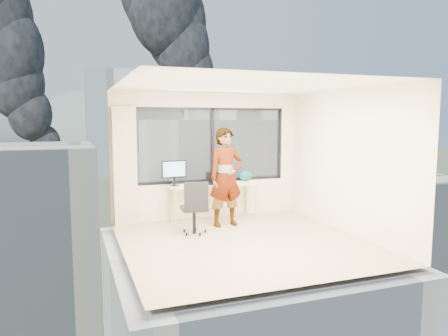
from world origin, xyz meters
name	(u,v)px	position (x,y,z in m)	size (l,w,h in m)	color
floor	(244,242)	(0.00, 0.00, 0.00)	(4.00, 4.00, 0.01)	#D7B38B
ceiling	(245,86)	(0.00, 0.00, 2.60)	(4.00, 4.00, 0.01)	white
wall_front	(309,182)	(0.00, -2.00, 1.30)	(4.00, 0.01, 2.60)	#F6EABE
wall_left	(121,171)	(-2.00, 0.00, 1.30)	(0.01, 4.00, 2.60)	#F6EABE
wall_right	(346,161)	(2.00, 0.00, 1.30)	(0.01, 4.00, 2.60)	#F6EABE
window_wall	(210,145)	(0.05, 2.00, 1.52)	(3.30, 0.16, 1.55)	black
curtain	(125,167)	(-1.72, 1.88, 1.15)	(0.45, 0.14, 2.30)	beige
desk	(213,202)	(0.00, 1.66, 0.38)	(1.80, 0.60, 0.75)	tan
chair	(194,207)	(-0.65, 0.80, 0.50)	(0.51, 0.51, 0.99)	black
person	(226,177)	(0.10, 1.16, 0.95)	(0.69, 0.45, 1.90)	#2D2D33
monitor	(174,173)	(-0.79, 1.73, 1.01)	(0.51, 0.11, 0.51)	black
game_console	(225,180)	(0.32, 1.83, 0.79)	(0.30, 0.25, 0.07)	white
laptop	(214,179)	(0.02, 1.63, 0.86)	(0.34, 0.36, 0.22)	black
cellphone	(204,185)	(-0.24, 1.51, 0.76)	(0.11, 0.05, 0.01)	black
pen_cup	(224,182)	(0.20, 1.56, 0.79)	(0.07, 0.07, 0.09)	black
handbag	(246,176)	(0.80, 1.84, 0.86)	(0.29, 0.15, 0.22)	#0B4443
exterior_ground	(82,176)	(0.00, 120.00, -14.00)	(400.00, 400.00, 0.04)	#515B3D
near_bldg_b	(212,191)	(12.00, 38.00, -6.00)	(14.00, 13.00, 16.00)	white
near_bldg_c	(403,224)	(30.00, 28.00, -9.00)	(12.00, 10.00, 10.00)	beige
far_tower_b	(109,123)	(8.00, 120.00, 1.00)	(13.00, 13.00, 30.00)	silver
far_tower_c	(209,128)	(45.00, 140.00, -1.00)	(15.00, 15.00, 26.00)	silver
hill_b	(205,139)	(100.00, 320.00, -14.00)	(300.00, 220.00, 96.00)	slate
tree_b	(191,305)	(4.00, 18.00, -9.50)	(7.60, 7.60, 9.00)	#29511B
tree_c	(282,208)	(22.00, 40.00, -9.00)	(8.40, 8.40, 10.00)	#29511B
smoke_plume_a	(42,7)	(-10.00, 150.00, 39.00)	(40.00, 24.00, 90.00)	black
smoke_plume_b	(210,61)	(55.00, 170.00, 27.00)	(30.00, 18.00, 70.00)	black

